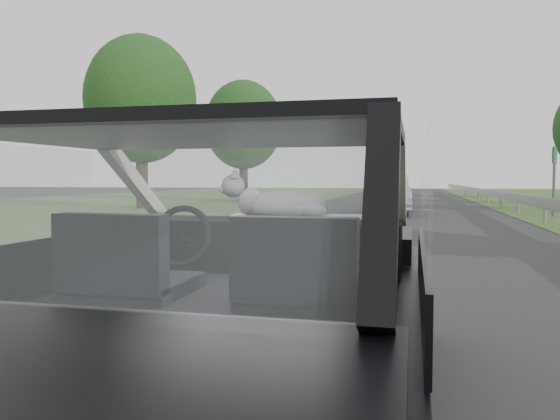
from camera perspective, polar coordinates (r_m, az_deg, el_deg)
The scene contains 10 objects.
subject_car at distance 2.66m, azimuth -5.22°, elevation -7.86°, with size 1.80×4.00×1.45m, color black.
dashboard at distance 3.23m, azimuth -1.62°, elevation -3.63°, with size 1.58×0.45×0.30m, color black.
driver_seat at distance 2.54m, azimuth -16.00°, elevation -4.97°, with size 0.50×0.72×0.42m, color black.
passenger_seat at distance 2.26m, azimuth 2.03°, elevation -5.87°, with size 0.50×0.72×0.42m, color black.
steering_wheel at distance 3.08m, azimuth -10.28°, elevation -2.71°, with size 0.36×0.36×0.04m, color black.
cat at distance 3.13m, azimuth 0.41°, elevation 0.66°, with size 0.65×0.20×0.29m, color gray.
other_car at distance 19.77m, azimuth 10.96°, elevation 1.67°, with size 1.69×4.29×1.41m, color #A3A6AB.
highway_sign at distance 19.97m, azimuth 26.71°, elevation 2.63°, with size 0.09×0.91×2.27m, color #175823.
tree_5 at distance 23.69m, azimuth -14.30°, elevation 8.63°, with size 4.61×4.61×6.99m, color #1E3E14, non-canonical shape.
tree_6 at distance 31.05m, azimuth -3.85°, elevation 7.06°, with size 4.35×4.35×6.59m, color #1E3E14, non-canonical shape.
Camera 1 is at (0.85, -2.47, 1.24)m, focal length 35.00 mm.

